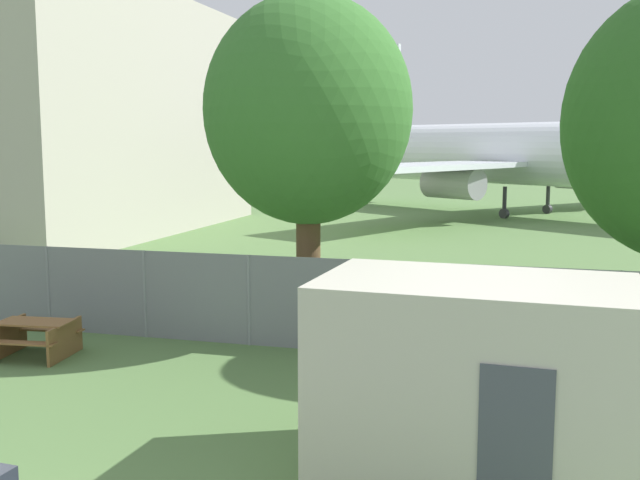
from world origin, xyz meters
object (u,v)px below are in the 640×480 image
Objects in this scene: picnic_bench_near_cabin at (36,335)px; tree_left_of_cabin at (308,111)px; portable_cabin at (475,380)px; airplane at (544,155)px.

picnic_bench_near_cabin is 7.59m from tree_left_of_cabin.
tree_left_of_cabin is at bearing 125.46° from portable_cabin.
tree_left_of_cabin reaches higher than portable_cabin.
portable_cabin is 2.56× the size of picnic_bench_near_cabin.
airplane is 4.36× the size of tree_left_of_cabin.
picnic_bench_near_cabin is at bearing 162.83° from portable_cabin.
portable_cabin is (-1.56, -36.96, -2.38)m from airplane.
tree_left_of_cabin is at bearing 33.03° from picnic_bench_near_cabin.
airplane is 37.07m from portable_cabin.
airplane is 35.41m from picnic_bench_near_cabin.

